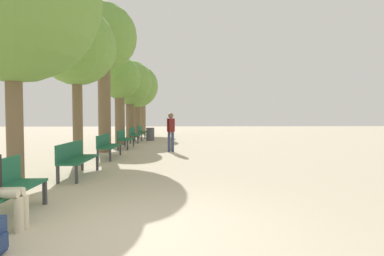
{
  "coord_description": "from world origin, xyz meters",
  "views": [
    {
      "loc": [
        0.65,
        -3.95,
        1.54
      ],
      "look_at": [
        1.11,
        7.43,
        1.08
      ],
      "focal_mm": 28.0,
      "sensor_mm": 36.0,
      "label": 1
    }
  ],
  "objects_px": {
    "bench_row_3": "(124,138)",
    "tree_row_3": "(119,80)",
    "tree_row_6": "(142,85)",
    "tree_row_5": "(137,87)",
    "bench_row_4": "(135,134)",
    "trash_bin": "(150,134)",
    "tree_row_1": "(77,47)",
    "pedestrian_near": "(171,130)",
    "tree_row_4": "(130,84)",
    "bench_row_2": "(107,144)",
    "tree_row_2": "(104,40)",
    "bench_row_1": "(76,156)",
    "bench_row_5": "(142,131)"
  },
  "relations": [
    {
      "from": "bench_row_3",
      "to": "tree_row_3",
      "type": "xyz_separation_m",
      "value": [
        -0.55,
        1.8,
        2.92
      ]
    },
    {
      "from": "tree_row_3",
      "to": "tree_row_6",
      "type": "bearing_deg",
      "value": 90.0
    },
    {
      "from": "tree_row_5",
      "to": "bench_row_4",
      "type": "bearing_deg",
      "value": -83.51
    },
    {
      "from": "bench_row_3",
      "to": "tree_row_5",
      "type": "relative_size",
      "value": 0.34
    },
    {
      "from": "trash_bin",
      "to": "tree_row_1",
      "type": "bearing_deg",
      "value": -98.33
    },
    {
      "from": "bench_row_4",
      "to": "pedestrian_near",
      "type": "height_order",
      "value": "pedestrian_near"
    },
    {
      "from": "tree_row_4",
      "to": "tree_row_3",
      "type": "bearing_deg",
      "value": -90.0
    },
    {
      "from": "tree_row_3",
      "to": "tree_row_6",
      "type": "relative_size",
      "value": 0.84
    },
    {
      "from": "bench_row_3",
      "to": "trash_bin",
      "type": "distance_m",
      "value": 4.5
    },
    {
      "from": "bench_row_2",
      "to": "trash_bin",
      "type": "distance_m",
      "value": 7.76
    },
    {
      "from": "bench_row_2",
      "to": "bench_row_3",
      "type": "xyz_separation_m",
      "value": [
        0.0,
        3.29,
        0.0
      ]
    },
    {
      "from": "trash_bin",
      "to": "tree_row_3",
      "type": "bearing_deg",
      "value": -117.1
    },
    {
      "from": "tree_row_1",
      "to": "tree_row_4",
      "type": "height_order",
      "value": "tree_row_4"
    },
    {
      "from": "tree_row_2",
      "to": "pedestrian_near",
      "type": "height_order",
      "value": "tree_row_2"
    },
    {
      "from": "bench_row_1",
      "to": "tree_row_2",
      "type": "distance_m",
      "value": 6.7
    },
    {
      "from": "bench_row_2",
      "to": "tree_row_3",
      "type": "relative_size",
      "value": 0.38
    },
    {
      "from": "bench_row_4",
      "to": "tree_row_3",
      "type": "bearing_deg",
      "value": -110.16
    },
    {
      "from": "tree_row_6",
      "to": "tree_row_5",
      "type": "bearing_deg",
      "value": -90.0
    },
    {
      "from": "tree_row_3",
      "to": "trash_bin",
      "type": "height_order",
      "value": "tree_row_3"
    },
    {
      "from": "bench_row_2",
      "to": "tree_row_2",
      "type": "xyz_separation_m",
      "value": [
        -0.55,
        1.86,
        4.24
      ]
    },
    {
      "from": "tree_row_6",
      "to": "trash_bin",
      "type": "relative_size",
      "value": 6.94
    },
    {
      "from": "bench_row_5",
      "to": "trash_bin",
      "type": "relative_size",
      "value": 2.24
    },
    {
      "from": "bench_row_1",
      "to": "tree_row_3",
      "type": "relative_size",
      "value": 0.38
    },
    {
      "from": "bench_row_3",
      "to": "tree_row_2",
      "type": "height_order",
      "value": "tree_row_2"
    },
    {
      "from": "bench_row_2",
      "to": "tree_row_6",
      "type": "bearing_deg",
      "value": 92.12
    },
    {
      "from": "tree_row_3",
      "to": "tree_row_4",
      "type": "height_order",
      "value": "tree_row_4"
    },
    {
      "from": "bench_row_3",
      "to": "bench_row_5",
      "type": "distance_m",
      "value": 6.58
    },
    {
      "from": "bench_row_2",
      "to": "pedestrian_near",
      "type": "xyz_separation_m",
      "value": [
        2.26,
        1.75,
        0.45
      ]
    },
    {
      "from": "tree_row_4",
      "to": "tree_row_1",
      "type": "bearing_deg",
      "value": -90.0
    },
    {
      "from": "bench_row_1",
      "to": "tree_row_2",
      "type": "height_order",
      "value": "tree_row_2"
    },
    {
      "from": "bench_row_1",
      "to": "tree_row_5",
      "type": "xyz_separation_m",
      "value": [
        -0.55,
        14.69,
        3.2
      ]
    },
    {
      "from": "tree_row_1",
      "to": "tree_row_5",
      "type": "height_order",
      "value": "tree_row_5"
    },
    {
      "from": "tree_row_1",
      "to": "trash_bin",
      "type": "height_order",
      "value": "tree_row_1"
    },
    {
      "from": "tree_row_1",
      "to": "pedestrian_near",
      "type": "height_order",
      "value": "tree_row_1"
    },
    {
      "from": "bench_row_1",
      "to": "tree_row_1",
      "type": "xyz_separation_m",
      "value": [
        -0.55,
        1.82,
        3.16
      ]
    },
    {
      "from": "tree_row_2",
      "to": "pedestrian_near",
      "type": "distance_m",
      "value": 4.72
    },
    {
      "from": "tree_row_1",
      "to": "trash_bin",
      "type": "relative_size",
      "value": 6.14
    },
    {
      "from": "bench_row_1",
      "to": "trash_bin",
      "type": "xyz_separation_m",
      "value": [
        0.8,
        11.01,
        -0.11
      ]
    },
    {
      "from": "tree_row_3",
      "to": "bench_row_4",
      "type": "bearing_deg",
      "value": 69.84
    },
    {
      "from": "tree_row_1",
      "to": "tree_row_6",
      "type": "bearing_deg",
      "value": 90.0
    },
    {
      "from": "bench_row_2",
      "to": "tree_row_6",
      "type": "relative_size",
      "value": 0.32
    },
    {
      "from": "bench_row_5",
      "to": "tree_row_3",
      "type": "height_order",
      "value": "tree_row_3"
    },
    {
      "from": "bench_row_1",
      "to": "tree_row_4",
      "type": "height_order",
      "value": "tree_row_4"
    },
    {
      "from": "bench_row_3",
      "to": "bench_row_4",
      "type": "relative_size",
      "value": 1.0
    },
    {
      "from": "pedestrian_near",
      "to": "bench_row_4",
      "type": "bearing_deg",
      "value": 115.09
    },
    {
      "from": "tree_row_4",
      "to": "bench_row_5",
      "type": "bearing_deg",
      "value": 70.22
    },
    {
      "from": "tree_row_2",
      "to": "tree_row_3",
      "type": "relative_size",
      "value": 1.34
    },
    {
      "from": "bench_row_4",
      "to": "bench_row_5",
      "type": "xyz_separation_m",
      "value": [
        0.0,
        3.29,
        0.0
      ]
    },
    {
      "from": "bench_row_2",
      "to": "bench_row_4",
      "type": "bearing_deg",
      "value": 90.0
    },
    {
      "from": "bench_row_5",
      "to": "tree_row_2",
      "type": "distance_m",
      "value": 9.08
    }
  ]
}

